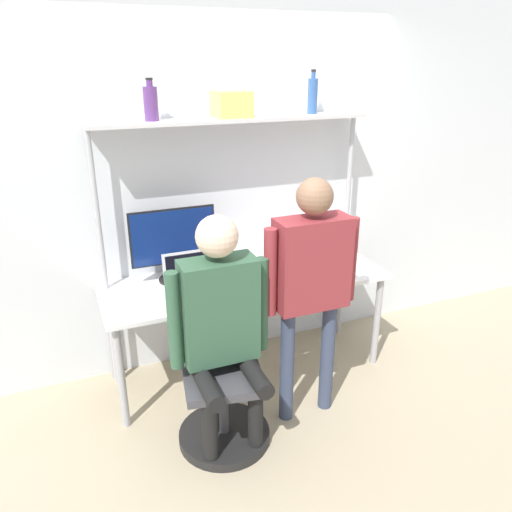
# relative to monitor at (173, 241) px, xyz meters

# --- Properties ---
(ground_plane) EXTENTS (12.00, 12.00, 0.00)m
(ground_plane) POSITION_rel_monitor_xyz_m (0.46, -0.53, -1.04)
(ground_plane) COLOR tan
(wall_back) EXTENTS (8.00, 0.06, 2.70)m
(wall_back) POSITION_rel_monitor_xyz_m (0.46, 0.21, 0.31)
(wall_back) COLOR silver
(wall_back) RESTS_ON ground_plane
(desk) EXTENTS (2.01, 0.69, 0.76)m
(desk) POSITION_rel_monitor_xyz_m (0.46, -0.17, -0.36)
(desk) COLOR white
(desk) RESTS_ON ground_plane
(shelf_unit) EXTENTS (1.91, 0.25, 1.84)m
(shelf_unit) POSITION_rel_monitor_xyz_m (0.46, 0.04, 0.52)
(shelf_unit) COLOR silver
(shelf_unit) RESTS_ON ground_plane
(monitor) EXTENTS (0.59, 0.24, 0.52)m
(monitor) POSITION_rel_monitor_xyz_m (0.00, 0.00, 0.00)
(monitor) COLOR black
(monitor) RESTS_ON desk
(laptop) EXTENTS (0.32, 0.26, 0.26)m
(laptop) POSITION_rel_monitor_xyz_m (0.04, -0.23, -0.21)
(laptop) COLOR silver
(laptop) RESTS_ON desk
(cell_phone) EXTENTS (0.07, 0.15, 0.01)m
(cell_phone) POSITION_rel_monitor_xyz_m (0.29, -0.30, -0.28)
(cell_phone) COLOR #264C8C
(cell_phone) RESTS_ON desk
(office_chair) EXTENTS (0.56, 0.56, 0.94)m
(office_chair) POSITION_rel_monitor_xyz_m (0.07, -0.77, -0.75)
(office_chair) COLOR black
(office_chair) RESTS_ON ground_plane
(person_seated) EXTENTS (0.59, 0.48, 1.44)m
(person_seated) POSITION_rel_monitor_xyz_m (0.06, -0.82, -0.18)
(person_seated) COLOR black
(person_seated) RESTS_ON ground_plane
(person_standing) EXTENTS (0.61, 0.21, 1.59)m
(person_standing) POSITION_rel_monitor_xyz_m (0.65, -0.77, -0.03)
(person_standing) COLOR #38425B
(person_standing) RESTS_ON ground_plane
(bottle_purple) EXTENTS (0.09, 0.09, 0.26)m
(bottle_purple) POSITION_rel_monitor_xyz_m (-0.08, 0.04, 0.90)
(bottle_purple) COLOR #593372
(bottle_purple) RESTS_ON shelf_unit
(bottle_blue) EXTENTS (0.07, 0.07, 0.29)m
(bottle_blue) POSITION_rel_monitor_xyz_m (1.05, 0.04, 0.92)
(bottle_blue) COLOR #335999
(bottle_blue) RESTS_ON shelf_unit
(storage_box) EXTENTS (0.23, 0.23, 0.17)m
(storage_box) POSITION_rel_monitor_xyz_m (0.45, 0.04, 0.88)
(storage_box) COLOR #DBCC66
(storage_box) RESTS_ON shelf_unit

